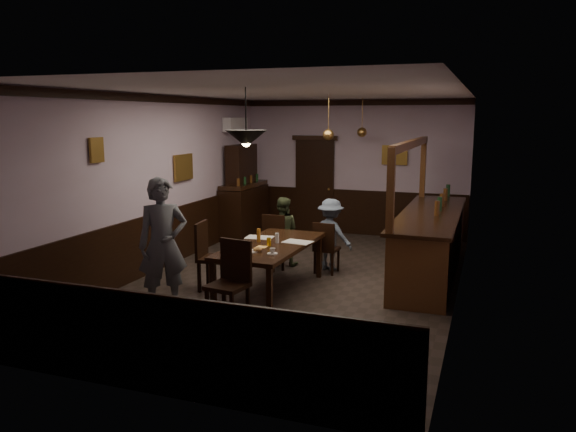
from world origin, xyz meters
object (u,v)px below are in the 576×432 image
at_px(person_seated_right, 331,235).
at_px(soda_can, 269,242).
at_px(chair_far_right, 325,246).
at_px(dining_table, 271,248).
at_px(bar_counter, 430,242).
at_px(pendant_iron, 246,139).
at_px(chair_near, 231,278).
at_px(sideboard, 244,200).
at_px(chair_side, 209,253).
at_px(person_standing, 163,245).
at_px(pendant_brass_far, 362,132).
at_px(chair_far_left, 276,239).
at_px(coffee_cup, 273,251).
at_px(pendant_brass_mid, 328,135).
at_px(person_seated_left, 282,231).

relative_size(person_seated_right, soda_can, 10.34).
bearing_deg(chair_far_right, dining_table, 72.90).
bearing_deg(soda_can, bar_counter, 42.02).
height_order(soda_can, pendant_iron, pendant_iron).
bearing_deg(chair_near, sideboard, 120.67).
distance_m(person_seated_right, pendant_iron, 2.95).
bearing_deg(sideboard, person_seated_right, -38.45).
xyz_separation_m(chair_far_right, bar_counter, (1.66, 0.52, 0.09)).
bearing_deg(chair_side, person_standing, 164.76).
relative_size(chair_far_right, chair_side, 0.84).
xyz_separation_m(person_seated_right, sideboard, (-2.55, 2.03, 0.19)).
bearing_deg(chair_side, chair_near, -148.25).
distance_m(dining_table, pendant_brass_far, 4.36).
bearing_deg(chair_far_left, coffee_cup, 112.63).
bearing_deg(pendant_brass_far, bar_counter, -52.94).
distance_m(chair_far_left, chair_near, 2.62).
height_order(chair_near, sideboard, sideboard).
distance_m(dining_table, pendant_brass_mid, 2.71).
xyz_separation_m(person_seated_left, pendant_iron, (0.38, -2.36, 1.73)).
bearing_deg(coffee_cup, person_standing, -153.03).
bearing_deg(pendant_brass_mid, soda_can, -95.87).
distance_m(chair_near, person_standing, 1.11).
height_order(chair_far_left, person_standing, person_standing).
xyz_separation_m(dining_table, person_seated_left, (-0.40, 1.56, -0.07)).
height_order(person_seated_right, pendant_brass_mid, pendant_brass_mid).
xyz_separation_m(dining_table, pendant_brass_far, (0.46, 4.03, 1.61)).
distance_m(dining_table, chair_far_left, 1.36).
bearing_deg(dining_table, person_seated_right, 72.06).
relative_size(sideboard, pendant_iron, 2.62).
bearing_deg(soda_can, pendant_brass_mid, 84.13).
bearing_deg(pendant_brass_far, soda_can, -95.99).
relative_size(chair_far_right, person_standing, 0.48).
bearing_deg(dining_table, pendant_brass_mid, 83.21).
bearing_deg(pendant_brass_far, person_standing, -106.42).
xyz_separation_m(dining_table, chair_far_left, (-0.41, 1.28, -0.15)).
xyz_separation_m(person_standing, pendant_iron, (1.06, 0.42, 1.42)).
height_order(chair_side, coffee_cup, chair_side).
height_order(chair_far_left, soda_can, chair_far_left).
height_order(dining_table, pendant_iron, pendant_iron).
bearing_deg(pendant_iron, coffee_cup, 37.45).
xyz_separation_m(chair_far_left, coffee_cup, (0.67, -1.87, 0.27)).
bearing_deg(dining_table, bar_counter, 39.71).
bearing_deg(sideboard, chair_far_right, -42.13).
xyz_separation_m(chair_near, pendant_brass_mid, (0.29, 3.47, 1.71)).
bearing_deg(dining_table, chair_side, -168.90).
bearing_deg(pendant_iron, sideboard, 114.96).
height_order(person_standing, sideboard, sideboard).
bearing_deg(person_seated_left, dining_table, 96.19).
distance_m(dining_table, chair_far_right, 1.37).
bearing_deg(sideboard, person_standing, -78.57).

